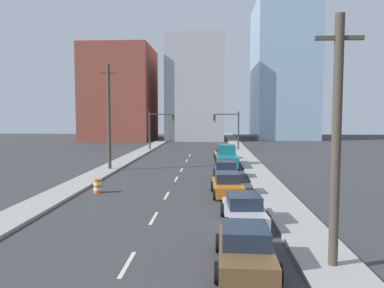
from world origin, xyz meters
name	(u,v)px	position (x,y,z in m)	size (l,w,h in m)	color
sidewalk_left	(146,149)	(-7.22, 52.14, 0.09)	(2.30, 104.27, 0.17)	#9E9B93
sidewalk_right	(240,150)	(7.22, 52.14, 0.09)	(2.30, 104.27, 0.17)	#9E9B93
lane_stripe_at_8m	(127,264)	(0.00, 7.83, 0.00)	(0.16, 2.40, 0.01)	beige
lane_stripe_at_14m	(154,218)	(0.00, 13.88, 0.00)	(0.16, 2.40, 0.01)	beige
lane_stripe_at_19m	(167,195)	(0.00, 19.39, 0.00)	(0.16, 2.40, 0.01)	beige
lane_stripe_at_26m	(176,179)	(0.00, 25.85, 0.00)	(0.16, 2.40, 0.01)	beige
lane_stripe_at_31m	(181,170)	(0.00, 31.12, 0.00)	(0.16, 2.40, 0.01)	beige
lane_stripe_at_39m	(187,161)	(0.00, 38.57, 0.00)	(0.16, 2.40, 0.01)	beige
lane_stripe_at_44m	(190,155)	(0.00, 44.19, 0.00)	(0.16, 2.40, 0.01)	beige
building_brick_left	(120,94)	(-16.96, 75.35, 9.90)	(14.00, 16.00, 19.80)	brown
building_office_center	(196,90)	(-0.69, 79.35, 10.90)	(12.00, 20.00, 21.80)	#A8A8AD
building_glass_right	(282,72)	(19.09, 83.35, 15.37)	(13.00, 20.00, 30.75)	#8CADC6
traffic_signal_left	(157,125)	(-5.48, 51.56, 3.80)	(3.91, 0.35, 5.89)	#38383D
traffic_signal_right	(231,125)	(5.80, 51.56, 3.80)	(3.91, 0.35, 5.89)	#38383D
utility_pole_right_near	(336,141)	(7.24, 7.80, 4.48)	(1.60, 0.32, 8.72)	#473D33
utility_pole_left_mid	(109,117)	(-6.95, 30.50, 5.20)	(1.60, 0.32, 10.16)	#473D33
traffic_barrel	(98,186)	(-4.88, 20.01, 0.47)	(0.56, 0.56, 0.95)	orange
sedan_brown	(245,248)	(4.22, 7.84, 0.68)	(2.20, 4.52, 1.47)	brown
sedan_silver	(244,210)	(4.59, 13.08, 0.69)	(2.23, 4.54, 1.49)	#B2B2BC
sedan_orange	(227,185)	(4.05, 19.68, 0.70)	(2.26, 4.48, 1.54)	orange
sedan_blue	(226,171)	(4.17, 26.26, 0.68)	(2.13, 4.57, 1.50)	navy
pickup_truck_teal	(227,158)	(4.54, 33.86, 0.90)	(2.37, 6.18, 2.23)	#196B75
sedan_tan	(223,154)	(4.29, 39.99, 0.63)	(2.21, 4.49, 1.38)	tan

